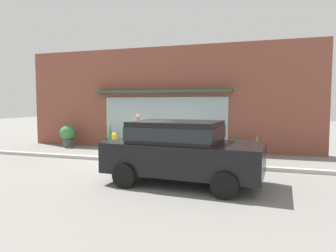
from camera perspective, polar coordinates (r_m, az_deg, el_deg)
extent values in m
plane|color=gray|center=(11.29, -6.18, -6.59)|extent=(60.00, 60.00, 0.00)
cube|color=#B2B2AD|center=(11.10, -6.60, -6.46)|extent=(14.00, 0.24, 0.12)
cube|color=brown|center=(14.08, -1.02, 5.24)|extent=(14.00, 0.36, 4.72)
cube|color=#9EB7BC|center=(13.87, -0.83, 1.34)|extent=(5.88, 0.03, 2.01)
cube|color=#2D5138|center=(13.75, -1.48, 6.55)|extent=(6.48, 0.56, 0.12)
cube|color=#605E59|center=(14.00, -1.29, -3.69)|extent=(6.28, 0.20, 0.36)
cylinder|color=gold|center=(12.93, -10.10, -5.10)|extent=(0.31, 0.31, 0.06)
cylinder|color=gold|center=(12.88, -10.12, -3.51)|extent=(0.21, 0.21, 0.66)
sphere|color=gold|center=(12.83, -10.14, -1.75)|extent=(0.24, 0.24, 0.24)
cylinder|color=gold|center=(12.94, -10.69, -3.33)|extent=(0.10, 0.09, 0.09)
cylinder|color=gold|center=(12.81, -9.55, -3.39)|extent=(0.10, 0.09, 0.09)
cylinder|color=gold|center=(12.74, -10.42, -3.44)|extent=(0.09, 0.10, 0.09)
cylinder|color=#232328|center=(12.92, -5.29, -3.35)|extent=(0.12, 0.12, 0.82)
cylinder|color=#232328|center=(12.90, -6.01, -3.37)|extent=(0.12, 0.12, 0.82)
cube|color=#9E9384|center=(12.83, -5.67, -0.17)|extent=(0.37, 0.34, 0.62)
sphere|color=#A37556|center=(12.81, -5.69, 1.73)|extent=(0.22, 0.22, 0.22)
cylinder|color=#9E9384|center=(12.87, -4.76, -0.08)|extent=(0.08, 0.08, 0.59)
cylinder|color=#9E9384|center=(12.80, -6.59, -0.12)|extent=(0.08, 0.08, 0.59)
cube|color=#472D1E|center=(12.88, -4.34, -1.30)|extent=(0.26, 0.21, 0.28)
cube|color=black|center=(8.05, 3.05, -5.88)|extent=(4.19, 2.14, 0.79)
cube|color=black|center=(8.02, 1.68, -1.19)|extent=(2.35, 1.88, 0.60)
cube|color=#1E2328|center=(8.02, 1.68, -1.19)|extent=(2.39, 1.90, 0.33)
cylinder|color=black|center=(8.77, 12.97, -7.75)|extent=(0.63, 0.22, 0.62)
cylinder|color=black|center=(6.92, 10.69, -11.00)|extent=(0.63, 0.22, 0.62)
cylinder|color=black|center=(9.45, -2.49, -6.78)|extent=(0.63, 0.22, 0.62)
cylinder|color=black|center=(7.76, -8.27, -9.29)|extent=(0.63, 0.22, 0.62)
cylinder|color=#B7B2A3|center=(12.64, 12.66, -4.88)|extent=(0.49, 0.49, 0.26)
sphere|color=#23562D|center=(12.60, 12.68, -3.41)|extent=(0.56, 0.56, 0.56)
sphere|color=#E5C64C|center=(12.59, 13.08, -2.72)|extent=(0.11, 0.11, 0.11)
cylinder|color=#4C4C51|center=(12.78, 6.27, -4.57)|extent=(0.24, 0.24, 0.32)
cone|color=#2D6B33|center=(12.70, 6.30, -1.86)|extent=(0.22, 0.22, 0.89)
cylinder|color=#B7B2A3|center=(13.42, -0.69, -4.36)|extent=(0.46, 0.46, 0.21)
cone|color=#23562D|center=(13.34, -0.69, -1.66)|extent=(0.41, 0.41, 1.06)
cylinder|color=#4C4C51|center=(15.54, -18.40, -3.08)|extent=(0.49, 0.49, 0.38)
sphere|color=#3D8442|center=(15.48, -18.45, -1.22)|extent=(0.74, 0.74, 0.74)
cylinder|color=#9E6042|center=(14.57, -10.82, -3.52)|extent=(0.26, 0.26, 0.33)
cone|color=#3D8442|center=(14.49, -10.86, -1.06)|extent=(0.23, 0.23, 0.93)
cylinder|color=#9E6042|center=(12.53, 16.45, -5.21)|extent=(0.25, 0.25, 0.19)
cone|color=olive|center=(12.46, 16.50, -3.14)|extent=(0.22, 0.22, 0.73)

